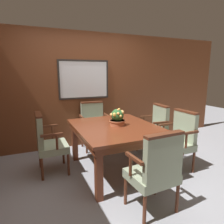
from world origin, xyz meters
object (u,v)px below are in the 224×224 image
chair_head_near (156,169)px  chair_head_far (94,123)px  chair_left_far (48,141)px  chair_right_near (179,138)px  potted_plant (117,118)px  chair_right_far (155,127)px  dining_table (116,132)px

chair_head_near → chair_head_far: same height
chair_left_far → chair_right_near: (2.02, -0.72, 0.00)m
chair_right_near → potted_plant: 1.09m
chair_head_near → chair_right_near: 1.26m
chair_right_far → potted_plant: potted_plant is taller
dining_table → potted_plant: bearing=26.6°
dining_table → chair_head_near: 1.12m
dining_table → chair_right_near: 1.07m
chair_head_near → chair_right_far: same height
potted_plant → chair_left_far: bearing=162.0°
chair_head_far → chair_right_near: (1.00, -1.49, 0.00)m
chair_left_far → potted_plant: size_ratio=3.51×
dining_table → chair_left_far: 1.10m
chair_right_far → chair_head_near: bearing=-29.8°
chair_head_near → chair_right_near: bearing=-146.1°
chair_right_near → chair_right_far: 0.68m
chair_head_far → dining_table: bearing=-87.8°
chair_right_far → chair_head_far: bearing=-123.4°
chair_left_far → potted_plant: 1.17m
chair_head_far → chair_right_far: bearing=-36.6°
dining_table → chair_right_far: size_ratio=1.54×
chair_head_near → chair_head_far: 2.25m
chair_head_far → chair_right_near: bearing=-54.0°
chair_head_far → potted_plant: bearing=-85.9°
chair_left_far → potted_plant: (1.06, -0.34, 0.35)m
dining_table → chair_right_far: bearing=18.2°
dining_table → chair_right_far: chair_right_far is taller
chair_head_near → potted_plant: potted_plant is taller
dining_table → chair_head_near: bearing=-90.4°
chair_right_near → chair_head_far: bearing=-146.8°
dining_table → potted_plant: size_ratio=5.39×
chair_left_far → chair_head_near: (1.02, -1.48, 0.00)m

